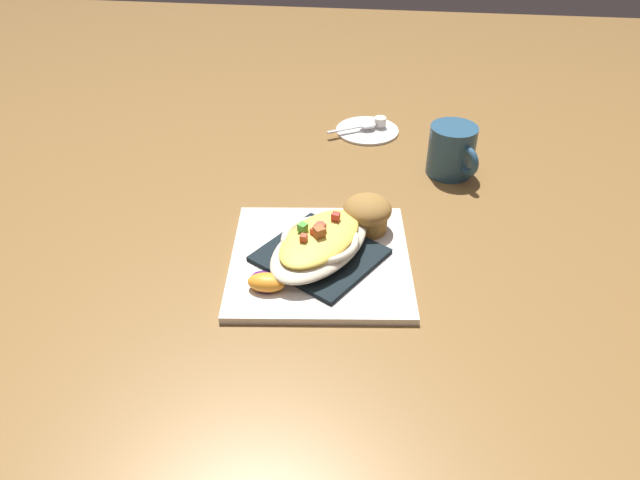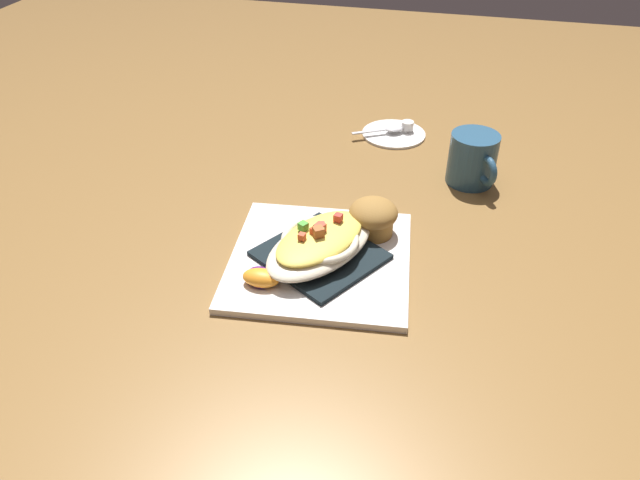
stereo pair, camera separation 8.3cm
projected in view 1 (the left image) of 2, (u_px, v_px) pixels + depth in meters
name	position (u px, v px, depth m)	size (l,w,h in m)	color
ground_plane	(320.00, 263.00, 0.86)	(2.60, 2.60, 0.00)	brown
square_plate	(320.00, 260.00, 0.85)	(0.25, 0.25, 0.01)	white
folded_napkin	(320.00, 255.00, 0.85)	(0.14, 0.15, 0.01)	black
gratin_dish	(320.00, 242.00, 0.84)	(0.18, 0.22, 0.05)	beige
muffin	(367.00, 213.00, 0.89)	(0.07, 0.07, 0.05)	olive
orange_garnish	(266.00, 282.00, 0.79)	(0.06, 0.06, 0.02)	#4B1363
coffee_mug	(452.00, 153.00, 1.04)	(0.08, 0.11, 0.09)	#2A506D
creamer_saucer	(367.00, 129.00, 1.19)	(0.13, 0.13, 0.01)	white
spoon	(365.00, 126.00, 1.19)	(0.10, 0.07, 0.01)	silver
creamer_cup_0	(380.00, 121.00, 1.19)	(0.02, 0.02, 0.02)	silver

